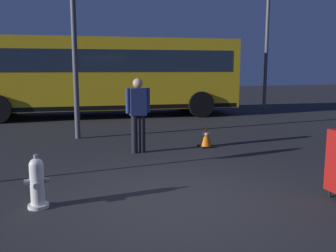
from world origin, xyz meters
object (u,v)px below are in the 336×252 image
object	(u,v)px
pedestrian	(138,111)
bus_near	(102,73)
street_light_near_right	(268,16)
fire_hydrant	(37,183)
traffic_cone	(206,136)

from	to	relation	value
pedestrian	bus_near	world-z (taller)	bus_near
pedestrian	street_light_near_right	distance (m)	9.39
pedestrian	bus_near	xyz separation A→B (m)	(0.18, 6.74, 0.76)
street_light_near_right	bus_near	bearing A→B (deg)	170.68
fire_hydrant	traffic_cone	size ratio (longest dim) A/B	1.41
fire_hydrant	pedestrian	bearing A→B (deg)	53.36
traffic_cone	street_light_near_right	xyz separation A→B (m)	(5.16, 5.54, 3.74)
street_light_near_right	pedestrian	bearing A→B (deg)	-140.54
fire_hydrant	street_light_near_right	bearing A→B (deg)	43.37
pedestrian	traffic_cone	size ratio (longest dim) A/B	3.15
pedestrian	street_light_near_right	world-z (taller)	street_light_near_right
traffic_cone	fire_hydrant	bearing A→B (deg)	-142.49
fire_hydrant	pedestrian	xyz separation A→B (m)	(2.08, 2.80, 0.60)
bus_near	street_light_near_right	world-z (taller)	street_light_near_right
bus_near	fire_hydrant	bearing A→B (deg)	-98.01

